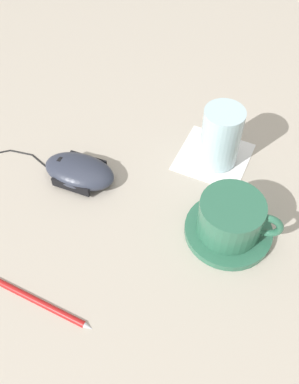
{
  "coord_description": "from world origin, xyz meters",
  "views": [
    {
      "loc": [
        -0.01,
        -0.37,
        0.53
      ],
      "look_at": [
        -0.01,
        0.02,
        0.03
      ],
      "focal_mm": 40.0,
      "sensor_mm": 36.0,
      "label": 1
    }
  ],
  "objects_px": {
    "drinking_glass": "(219,136)",
    "pen": "(40,302)",
    "computer_mouse": "(78,171)",
    "saucer": "(227,230)",
    "coffee_cup": "(231,217)"
  },
  "relations": [
    {
      "from": "saucer",
      "to": "computer_mouse",
      "type": "bearing_deg",
      "value": 155.31
    },
    {
      "from": "computer_mouse",
      "to": "drinking_glass",
      "type": "relative_size",
      "value": 1.3
    },
    {
      "from": "saucer",
      "to": "coffee_cup",
      "type": "height_order",
      "value": "coffee_cup"
    },
    {
      "from": "coffee_cup",
      "to": "drinking_glass",
      "type": "height_order",
      "value": "drinking_glass"
    },
    {
      "from": "coffee_cup",
      "to": "pen",
      "type": "bearing_deg",
      "value": -156.96
    },
    {
      "from": "saucer",
      "to": "computer_mouse",
      "type": "height_order",
      "value": "computer_mouse"
    },
    {
      "from": "computer_mouse",
      "to": "drinking_glass",
      "type": "height_order",
      "value": "drinking_glass"
    },
    {
      "from": "computer_mouse",
      "to": "pen",
      "type": "distance_m",
      "value": 0.21
    },
    {
      "from": "coffee_cup",
      "to": "computer_mouse",
      "type": "height_order",
      "value": "coffee_cup"
    },
    {
      "from": "saucer",
      "to": "computer_mouse",
      "type": "distance_m",
      "value": 0.25
    },
    {
      "from": "computer_mouse",
      "to": "pen",
      "type": "relative_size",
      "value": 0.94
    },
    {
      "from": "coffee_cup",
      "to": "drinking_glass",
      "type": "distance_m",
      "value": 0.14
    },
    {
      "from": "saucer",
      "to": "pen",
      "type": "relative_size",
      "value": 0.89
    },
    {
      "from": "computer_mouse",
      "to": "pen",
      "type": "height_order",
      "value": "computer_mouse"
    },
    {
      "from": "drinking_glass",
      "to": "pen",
      "type": "relative_size",
      "value": 0.72
    }
  ]
}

